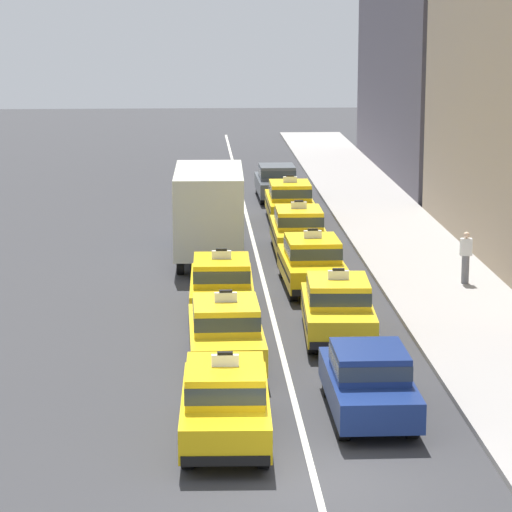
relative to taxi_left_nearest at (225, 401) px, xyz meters
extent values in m
plane|color=#353538|center=(1.64, -2.24, -0.88)|extent=(160.00, 160.00, 0.00)
cube|color=silver|center=(1.64, 17.76, -0.87)|extent=(0.14, 80.00, 0.01)
cube|color=#9E9993|center=(7.24, 12.76, -0.80)|extent=(4.00, 90.00, 0.15)
cylinder|color=black|center=(-0.69, 1.60, -0.56)|extent=(0.26, 0.65, 0.64)
cylinder|color=black|center=(0.78, 1.56, -0.56)|extent=(0.26, 0.65, 0.64)
cylinder|color=black|center=(-0.78, -1.46, -0.56)|extent=(0.26, 0.65, 0.64)
cylinder|color=black|center=(0.70, -1.50, -0.56)|extent=(0.26, 0.65, 0.64)
cube|color=yellow|center=(0.00, 0.05, -0.21)|extent=(1.92, 4.55, 0.70)
cube|color=black|center=(0.00, 0.05, -0.16)|extent=(1.93, 4.19, 0.10)
cube|color=yellow|center=(0.00, -0.10, 0.46)|extent=(1.66, 2.14, 0.64)
cube|color=#2D3842|center=(0.00, -0.10, 0.46)|extent=(1.68, 2.16, 0.35)
cube|color=white|center=(0.00, -0.10, 0.90)|extent=(0.56, 0.14, 0.24)
cube|color=black|center=(0.00, -0.10, 1.05)|extent=(0.32, 0.12, 0.06)
cube|color=black|center=(0.06, 2.26, -0.46)|extent=(1.71, 0.19, 0.20)
cube|color=black|center=(-0.06, -2.16, -0.46)|extent=(1.71, 0.19, 0.20)
cylinder|color=black|center=(-0.60, 6.98, -0.56)|extent=(0.25, 0.64, 0.64)
cylinder|color=black|center=(0.88, 7.00, -0.56)|extent=(0.25, 0.64, 0.64)
cylinder|color=black|center=(-0.56, 3.92, -0.56)|extent=(0.25, 0.64, 0.64)
cylinder|color=black|center=(0.92, 3.94, -0.56)|extent=(0.25, 0.64, 0.64)
cube|color=yellow|center=(0.16, 5.46, -0.21)|extent=(1.86, 4.52, 0.70)
cube|color=black|center=(0.16, 5.46, -0.16)|extent=(1.87, 4.16, 0.10)
cube|color=yellow|center=(0.16, 5.31, 0.46)|extent=(1.63, 2.12, 0.64)
cube|color=#2D3842|center=(0.16, 5.31, 0.46)|extent=(1.65, 2.14, 0.35)
cube|color=white|center=(0.16, 5.31, 0.90)|extent=(0.56, 0.13, 0.24)
cube|color=black|center=(0.16, 5.31, 1.05)|extent=(0.32, 0.11, 0.06)
cube|color=black|center=(0.13, 7.67, -0.46)|extent=(1.71, 0.16, 0.20)
cube|color=black|center=(0.19, 3.25, -0.46)|extent=(1.71, 0.16, 0.20)
cylinder|color=black|center=(-0.52, 12.11, -0.56)|extent=(0.25, 0.64, 0.64)
cylinder|color=black|center=(0.95, 12.09, -0.56)|extent=(0.25, 0.64, 0.64)
cylinder|color=black|center=(-0.58, 9.05, -0.56)|extent=(0.25, 0.64, 0.64)
cylinder|color=black|center=(0.90, 9.03, -0.56)|extent=(0.25, 0.64, 0.64)
cube|color=yellow|center=(0.19, 10.57, -0.21)|extent=(1.88, 4.53, 0.70)
cube|color=black|center=(0.19, 10.57, -0.16)|extent=(1.89, 4.17, 0.10)
cube|color=yellow|center=(0.18, 10.42, 0.46)|extent=(1.64, 2.13, 0.64)
cube|color=#2D3842|center=(0.18, 10.42, 0.46)|extent=(1.66, 2.15, 0.35)
cube|color=white|center=(0.18, 10.42, 0.90)|extent=(0.56, 0.13, 0.24)
cube|color=black|center=(0.18, 10.42, 1.05)|extent=(0.32, 0.12, 0.06)
cube|color=black|center=(0.23, 12.78, -0.46)|extent=(1.71, 0.17, 0.20)
cube|color=black|center=(0.15, 8.36, -0.46)|extent=(1.71, 0.17, 0.20)
cylinder|color=black|center=(-0.97, 19.73, -0.56)|extent=(0.25, 0.65, 0.64)
cylinder|color=black|center=(0.93, 19.68, -0.56)|extent=(0.25, 0.65, 0.64)
cylinder|color=black|center=(-1.05, 15.83, -0.56)|extent=(0.25, 0.65, 0.64)
cylinder|color=black|center=(0.85, 15.79, -0.56)|extent=(0.25, 0.65, 0.64)
cube|color=#194C8C|center=(0.00, 20.69, 0.49)|extent=(2.15, 2.25, 2.10)
cube|color=#2D3842|center=(0.03, 21.76, 0.79)|extent=(1.93, 0.10, 0.76)
cube|color=beige|center=(-0.07, 17.43, 1.04)|extent=(2.41, 5.25, 2.70)
cylinder|color=black|center=(-0.44, 26.03, -0.56)|extent=(0.27, 0.65, 0.64)
cylinder|color=black|center=(1.00, 25.96, -0.56)|extent=(0.27, 0.65, 0.64)
cylinder|color=black|center=(-0.59, 23.19, -0.56)|extent=(0.27, 0.65, 0.64)
cylinder|color=black|center=(0.86, 23.12, -0.56)|extent=(0.27, 0.65, 0.64)
cube|color=silver|center=(0.21, 24.58, -0.23)|extent=(1.97, 4.38, 0.66)
cube|color=silver|center=(0.20, 24.48, 0.40)|extent=(1.65, 1.98, 0.60)
cube|color=#2D3842|center=(0.20, 24.48, 0.40)|extent=(1.67, 2.00, 0.33)
cylinder|color=black|center=(2.46, 2.82, -0.56)|extent=(0.24, 0.64, 0.64)
cylinder|color=black|center=(3.90, 2.81, -0.56)|extent=(0.24, 0.64, 0.64)
cylinder|color=black|center=(2.46, -0.02, -0.56)|extent=(0.24, 0.64, 0.64)
cylinder|color=black|center=(3.90, -0.02, -0.56)|extent=(0.24, 0.64, 0.64)
cube|color=navy|center=(3.18, 1.40, -0.23)|extent=(1.77, 4.30, 0.66)
cube|color=navy|center=(3.18, 1.30, 0.40)|extent=(1.56, 1.90, 0.60)
cube|color=#2D3842|center=(3.18, 1.30, 0.40)|extent=(1.58, 1.92, 0.33)
cylinder|color=black|center=(2.59, 9.35, -0.56)|extent=(0.27, 0.65, 0.64)
cylinder|color=black|center=(4.06, 9.28, -0.56)|extent=(0.27, 0.65, 0.64)
cylinder|color=black|center=(2.43, 6.29, -0.56)|extent=(0.27, 0.65, 0.64)
cylinder|color=black|center=(3.91, 6.22, -0.56)|extent=(0.27, 0.65, 0.64)
cube|color=yellow|center=(3.25, 7.79, -0.21)|extent=(2.02, 4.58, 0.70)
cube|color=black|center=(3.25, 7.79, -0.16)|extent=(2.02, 4.23, 0.10)
cube|color=yellow|center=(3.24, 7.64, 0.46)|extent=(1.70, 2.18, 0.64)
cube|color=#2D3842|center=(3.24, 7.64, 0.46)|extent=(1.72, 2.20, 0.35)
cube|color=white|center=(3.24, 7.64, 0.90)|extent=(0.57, 0.15, 0.24)
cube|color=black|center=(3.24, 7.64, 1.05)|extent=(0.33, 0.13, 0.06)
cube|color=black|center=(3.36, 9.99, -0.46)|extent=(1.71, 0.23, 0.20)
cube|color=black|center=(3.14, 5.58, -0.46)|extent=(1.71, 0.23, 0.20)
cylinder|color=black|center=(2.34, 15.05, -0.56)|extent=(0.25, 0.64, 0.64)
cylinder|color=black|center=(3.81, 15.08, -0.56)|extent=(0.25, 0.64, 0.64)
cylinder|color=black|center=(2.40, 11.99, -0.56)|extent=(0.25, 0.64, 0.64)
cylinder|color=black|center=(3.87, 12.02, -0.56)|extent=(0.25, 0.64, 0.64)
cube|color=yellow|center=(3.11, 13.53, -0.21)|extent=(1.89, 4.53, 0.70)
cube|color=black|center=(3.11, 13.53, -0.16)|extent=(1.90, 4.17, 0.10)
cube|color=yellow|center=(3.11, 13.38, 0.46)|extent=(1.64, 2.13, 0.64)
cube|color=#2D3842|center=(3.11, 13.38, 0.46)|extent=(1.66, 2.15, 0.35)
cube|color=white|center=(3.11, 13.38, 0.90)|extent=(0.56, 0.13, 0.24)
cube|color=black|center=(3.11, 13.38, 1.05)|extent=(0.32, 0.12, 0.06)
cube|color=black|center=(3.06, 15.74, -0.46)|extent=(1.71, 0.17, 0.20)
cube|color=black|center=(3.15, 11.32, -0.46)|extent=(1.71, 0.17, 0.20)
cylinder|color=black|center=(2.42, 20.55, -0.56)|extent=(0.24, 0.64, 0.64)
cylinder|color=black|center=(3.90, 20.54, -0.56)|extent=(0.24, 0.64, 0.64)
cylinder|color=black|center=(2.40, 17.49, -0.56)|extent=(0.24, 0.64, 0.64)
cylinder|color=black|center=(3.87, 17.48, -0.56)|extent=(0.24, 0.64, 0.64)
cube|color=yellow|center=(3.15, 19.01, -0.21)|extent=(1.83, 4.51, 0.70)
cube|color=black|center=(3.15, 19.01, -0.16)|extent=(1.85, 4.15, 0.10)
cube|color=yellow|center=(3.14, 18.86, 0.46)|extent=(1.62, 2.11, 0.64)
cube|color=#2D3842|center=(3.14, 18.86, 0.46)|extent=(1.64, 2.13, 0.35)
cube|color=white|center=(3.14, 18.86, 0.90)|extent=(0.56, 0.12, 0.24)
cube|color=black|center=(3.14, 18.86, 1.05)|extent=(0.32, 0.11, 0.06)
cube|color=black|center=(3.16, 21.22, -0.46)|extent=(1.71, 0.15, 0.20)
cube|color=black|center=(3.13, 16.80, -0.46)|extent=(1.71, 0.15, 0.20)
cylinder|color=black|center=(2.61, 26.84, -0.56)|extent=(0.24, 0.64, 0.64)
cylinder|color=black|center=(4.08, 26.82, -0.56)|extent=(0.24, 0.64, 0.64)
cylinder|color=black|center=(2.58, 23.78, -0.56)|extent=(0.24, 0.64, 0.64)
cylinder|color=black|center=(4.06, 23.76, -0.56)|extent=(0.24, 0.64, 0.64)
cube|color=yellow|center=(3.33, 25.30, -0.21)|extent=(1.84, 4.51, 0.70)
cube|color=black|center=(3.33, 25.30, -0.16)|extent=(1.85, 4.15, 0.10)
cube|color=yellow|center=(3.33, 25.15, 0.46)|extent=(1.62, 2.11, 0.64)
cube|color=#2D3842|center=(3.33, 25.15, 0.46)|extent=(1.64, 2.13, 0.35)
cube|color=white|center=(3.33, 25.15, 0.90)|extent=(0.56, 0.12, 0.24)
cube|color=black|center=(3.33, 25.15, 1.05)|extent=(0.32, 0.11, 0.06)
cube|color=black|center=(3.35, 27.51, -0.46)|extent=(1.71, 0.15, 0.20)
cube|color=black|center=(3.32, 23.09, -0.46)|extent=(1.71, 0.15, 0.20)
cylinder|color=black|center=(2.46, 32.47, -0.56)|extent=(0.25, 0.64, 0.64)
cylinder|color=black|center=(3.90, 32.48, -0.56)|extent=(0.25, 0.64, 0.64)
cylinder|color=black|center=(2.49, 29.63, -0.56)|extent=(0.25, 0.64, 0.64)
cylinder|color=black|center=(3.93, 29.65, -0.56)|extent=(0.25, 0.64, 0.64)
cube|color=#4C5156|center=(3.20, 31.06, -0.23)|extent=(1.81, 4.32, 0.66)
cube|color=#4C5156|center=(3.20, 30.96, 0.40)|extent=(1.58, 1.92, 0.60)
cube|color=#2D3842|center=(3.20, 30.96, 0.40)|extent=(1.60, 1.94, 0.33)
cylinder|color=slate|center=(7.97, 13.40, -0.28)|extent=(0.24, 0.24, 0.90)
cube|color=silver|center=(7.97, 13.40, 0.45)|extent=(0.36, 0.22, 0.55)
sphere|color=beige|center=(7.97, 13.40, 0.83)|extent=(0.20, 0.20, 0.20)
camera|label=1|loc=(-0.64, -24.40, 8.21)|focal=86.89mm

